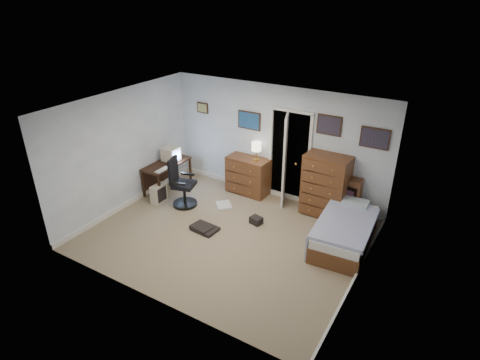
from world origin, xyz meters
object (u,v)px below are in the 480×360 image
computer_desk (164,169)px  low_dresser (248,175)px  tall_dresser (326,186)px  bed (344,231)px  office_chair (181,187)px

computer_desk → low_dresser: (1.73, 0.85, -0.10)m
computer_desk → tall_dresser: (3.56, 0.83, 0.13)m
computer_desk → bed: (4.27, -0.01, -0.25)m
computer_desk → bed: size_ratio=0.65×
low_dresser → tall_dresser: bearing=2.4°
computer_desk → office_chair: size_ratio=1.09×
low_dresser → bed: size_ratio=0.53×
office_chair → tall_dresser: (2.76, 1.22, 0.24)m
computer_desk → office_chair: 0.89m
tall_dresser → bed: bearing=-46.8°
computer_desk → tall_dresser: 3.66m
office_chair → bed: bearing=-9.8°
low_dresser → tall_dresser: size_ratio=0.73×
tall_dresser → office_chair: bearing=-153.1°
computer_desk → low_dresser: bearing=26.0°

